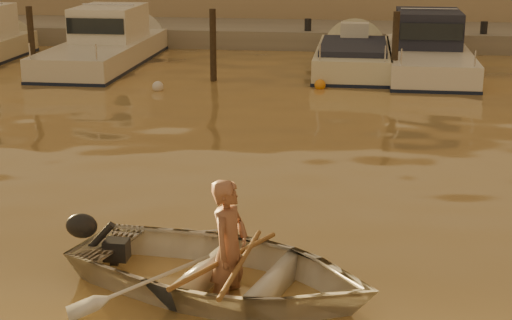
# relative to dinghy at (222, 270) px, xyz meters

# --- Properties ---
(ground_plane) EXTENTS (160.00, 160.00, 0.00)m
(ground_plane) POSITION_rel_dinghy_xyz_m (-2.37, -0.77, -0.27)
(ground_plane) COLOR olive
(ground_plane) RESTS_ON ground
(dinghy) EXTENTS (4.41, 3.66, 0.79)m
(dinghy) POSITION_rel_dinghy_xyz_m (0.00, 0.00, 0.00)
(dinghy) COLOR silver
(dinghy) RESTS_ON ground_plane
(person) EXTENTS (0.57, 0.71, 1.71)m
(person) POSITION_rel_dinghy_xyz_m (0.10, -0.03, 0.28)
(person) COLOR #935F49
(person) RESTS_ON dinghy
(outboard_motor) EXTENTS (0.98, 0.63, 0.70)m
(outboard_motor) POSITION_rel_dinghy_xyz_m (-1.44, 0.41, 0.01)
(outboard_motor) COLOR black
(outboard_motor) RESTS_ON dinghy
(oar_port) EXTENTS (0.21, 2.10, 0.13)m
(oar_port) POSITION_rel_dinghy_xyz_m (0.24, -0.07, 0.15)
(oar_port) COLOR olive
(oar_port) RESTS_ON dinghy
(oar_starboard) EXTENTS (0.97, 1.92, 0.13)m
(oar_starboard) POSITION_rel_dinghy_xyz_m (0.05, -0.01, 0.15)
(oar_starboard) COLOR brown
(oar_starboard) RESTS_ON dinghy
(moored_boat_2) EXTENTS (2.35, 7.85, 1.75)m
(moored_boat_2) POSITION_rel_dinghy_xyz_m (-6.49, 15.23, 0.35)
(moored_boat_2) COLOR silver
(moored_boat_2) RESTS_ON ground_plane
(moored_boat_3) EXTENTS (2.17, 6.22, 0.95)m
(moored_boat_3) POSITION_rel_dinghy_xyz_m (1.29, 15.23, -0.05)
(moored_boat_3) COLOR beige
(moored_boat_3) RESTS_ON ground_plane
(moored_boat_4) EXTENTS (2.33, 7.17, 1.75)m
(moored_boat_4) POSITION_rel_dinghy_xyz_m (3.50, 15.23, 0.35)
(moored_boat_4) COLOR white
(moored_boat_4) RESTS_ON ground_plane
(piling_1) EXTENTS (0.18, 0.18, 2.20)m
(piling_1) POSITION_rel_dinghy_xyz_m (-7.87, 13.03, 0.63)
(piling_1) COLOR #2D2319
(piling_1) RESTS_ON ground_plane
(piling_2) EXTENTS (0.18, 0.18, 2.20)m
(piling_2) POSITION_rel_dinghy_xyz_m (-2.57, 13.03, 0.63)
(piling_2) COLOR #2D2319
(piling_2) RESTS_ON ground_plane
(piling_3) EXTENTS (0.18, 0.18, 2.20)m
(piling_3) POSITION_rel_dinghy_xyz_m (2.43, 13.03, 0.63)
(piling_3) COLOR #2D2319
(piling_3) RESTS_ON ground_plane
(fender_c) EXTENTS (0.30, 0.30, 0.30)m
(fender_c) POSITION_rel_dinghy_xyz_m (-3.79, 11.50, -0.17)
(fender_c) COLOR silver
(fender_c) RESTS_ON ground_plane
(fender_d) EXTENTS (0.30, 0.30, 0.30)m
(fender_d) POSITION_rel_dinghy_xyz_m (0.47, 12.33, -0.17)
(fender_d) COLOR orange
(fender_d) RESTS_ON ground_plane
(quay) EXTENTS (52.00, 4.00, 1.00)m
(quay) POSITION_rel_dinghy_xyz_m (-2.37, 20.73, -0.12)
(quay) COLOR gray
(quay) RESTS_ON ground_plane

